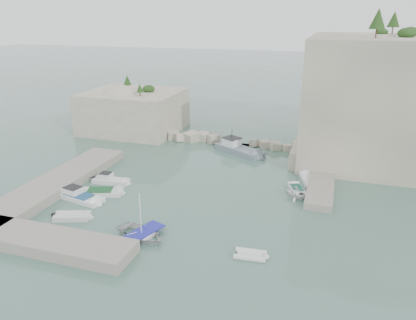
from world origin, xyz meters
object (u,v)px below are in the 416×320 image
(tender_east_c, at_px, (309,182))
(tender_east_a, at_px, (297,198))
(tender_east_b, at_px, (297,192))
(work_boat, at_px, (239,153))
(rowboat, at_px, (142,237))
(motorboat_e, at_px, (73,219))
(motorboat_b, at_px, (111,183))
(inflatable_dinghy, at_px, (250,257))
(tender_east_d, at_px, (304,169))
(motorboat_c, at_px, (100,194))
(motorboat_d, at_px, (79,199))

(tender_east_c, bearing_deg, tender_east_a, 153.28)
(tender_east_b, relative_size, work_boat, 0.45)
(work_boat, bearing_deg, rowboat, -66.85)
(motorboat_e, height_order, tender_east_a, tender_east_a)
(motorboat_b, height_order, rowboat, motorboat_b)
(motorboat_e, distance_m, tender_east_c, 28.21)
(inflatable_dinghy, height_order, tender_east_d, tender_east_d)
(motorboat_b, xyz_separation_m, motorboat_c, (0.54, -3.35, 0.00))
(work_boat, bearing_deg, tender_east_b, -20.80)
(tender_east_c, distance_m, tender_east_d, 4.48)
(tender_east_d, bearing_deg, tender_east_c, -150.83)
(rowboat, relative_size, work_boat, 0.58)
(motorboat_e, bearing_deg, tender_east_b, 13.82)
(inflatable_dinghy, relative_size, tender_east_c, 0.58)
(motorboat_c, xyz_separation_m, inflatable_dinghy, (19.39, -7.30, 0.00))
(motorboat_b, height_order, motorboat_d, same)
(tender_east_c, bearing_deg, rowboat, 126.56)
(tender_east_a, bearing_deg, motorboat_c, 122.12)
(motorboat_d, distance_m, inflatable_dinghy, 21.63)
(tender_east_a, bearing_deg, tender_east_c, 6.67)
(motorboat_b, distance_m, tender_east_d, 25.48)
(tender_east_b, bearing_deg, motorboat_e, 103.08)
(inflatable_dinghy, bearing_deg, tender_east_c, 74.79)
(inflatable_dinghy, distance_m, tender_east_a, 13.52)
(inflatable_dinghy, xyz_separation_m, tender_east_d, (2.44, 22.84, 0.00))
(tender_east_d, bearing_deg, tender_east_a, -163.20)
(motorboat_c, xyz_separation_m, rowboat, (8.99, -7.29, 0.00))
(rowboat, distance_m, tender_east_b, 19.70)
(tender_east_b, distance_m, tender_east_d, 7.80)
(tender_east_d, xyz_separation_m, work_boat, (-9.95, 3.96, 0.00))
(tender_east_b, bearing_deg, work_boat, 19.77)
(inflatable_dinghy, height_order, tender_east_c, tender_east_c)
(motorboat_c, distance_m, tender_east_c, 25.41)
(motorboat_d, relative_size, tender_east_c, 1.32)
(motorboat_b, xyz_separation_m, rowboat, (9.53, -10.64, 0.00))
(motorboat_c, xyz_separation_m, work_boat, (11.89, 19.51, 0.00))
(rowboat, bearing_deg, tender_east_b, -20.81)
(rowboat, height_order, tender_east_a, tender_east_a)
(motorboat_c, bearing_deg, motorboat_d, -148.15)
(rowboat, height_order, work_boat, work_boat)
(tender_east_a, distance_m, tender_east_b, 1.77)
(motorboat_e, height_order, tender_east_b, same)
(tender_east_b, height_order, tender_east_c, same)
(tender_east_c, distance_m, work_boat, 13.76)
(motorboat_b, distance_m, motorboat_d, 5.35)
(tender_east_b, bearing_deg, tender_east_a, 166.08)
(motorboat_c, relative_size, tender_east_d, 1.18)
(motorboat_c, distance_m, motorboat_d, 2.45)
(motorboat_c, distance_m, rowboat, 11.57)
(motorboat_e, bearing_deg, motorboat_c, 75.60)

